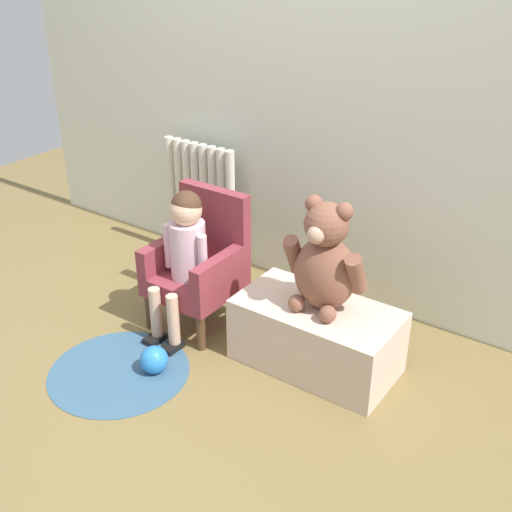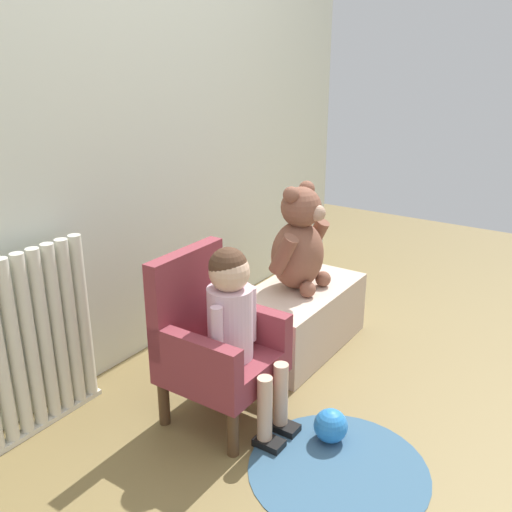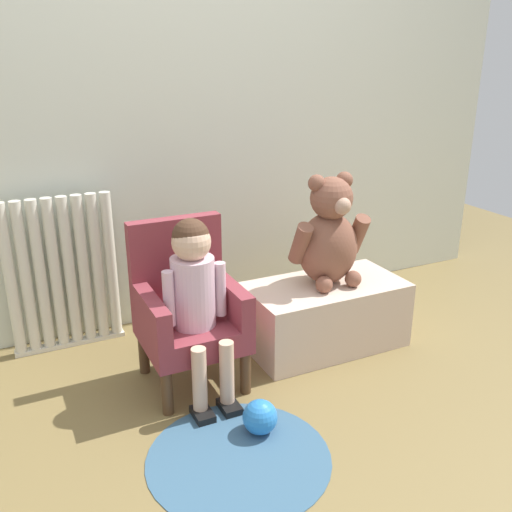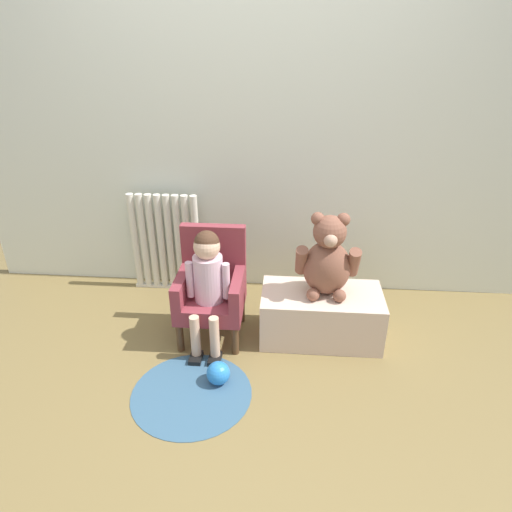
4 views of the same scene
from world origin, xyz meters
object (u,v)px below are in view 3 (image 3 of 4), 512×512
low_bench (325,314)px  large_teddy_bear (329,236)px  child_armchair (187,308)px  floor_rug (239,458)px  toy_ball (260,417)px  radiator (63,275)px  child_figure (195,284)px

low_bench → large_teddy_bear: size_ratio=1.43×
child_armchair → floor_rug: child_armchair is taller
low_bench → toy_ball: bearing=-140.4°
radiator → child_armchair: (0.41, -0.50, -0.03)m
low_bench → large_teddy_bear: (0.02, 0.01, 0.37)m
child_figure → toy_ball: bearing=-74.0°
child_armchair → radiator: bearing=129.2°
toy_ball → large_teddy_bear: bearing=39.7°
child_figure → child_armchair: bearing=90.0°
large_teddy_bear → toy_ball: (-0.57, -0.48, -0.46)m
child_figure → large_teddy_bear: size_ratio=1.43×
radiator → floor_rug: size_ratio=1.13×
low_bench → radiator: bearing=154.7°
radiator → toy_ball: radiator is taller
child_armchair → large_teddy_bear: (0.68, 0.01, 0.21)m
floor_rug → child_armchair: bearing=87.4°
child_armchair → child_figure: 0.18m
child_figure → low_bench: child_figure is taller
child_figure → low_bench: bearing=9.0°
radiator → low_bench: size_ratio=0.99×
low_bench → large_teddy_bear: 0.37m
radiator → child_figure: bearing=-56.1°
large_teddy_bear → floor_rug: large_teddy_bear is taller
child_armchair → floor_rug: (-0.03, -0.56, -0.32)m
child_armchair → large_teddy_bear: large_teddy_bear is taller
child_armchair → child_figure: bearing=-90.0°
radiator → floor_rug: bearing=-70.1°
radiator → large_teddy_bear: bearing=-24.4°
radiator → large_teddy_bear: (1.09, -0.49, 0.17)m
child_figure → floor_rug: bearing=-93.2°
radiator → child_armchair: size_ratio=1.07×
radiator → floor_rug: radiator is taller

